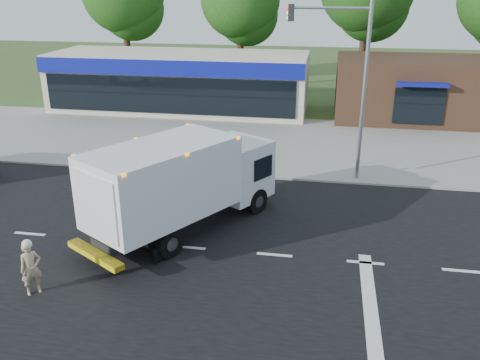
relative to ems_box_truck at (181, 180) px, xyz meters
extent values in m
plane|color=#385123|center=(3.52, -1.25, -2.03)|extent=(120.00, 120.00, 0.00)
cube|color=black|center=(3.52, -1.25, -2.03)|extent=(60.00, 14.00, 0.02)
cube|color=gray|center=(3.52, 6.95, -1.97)|extent=(60.00, 2.40, 0.12)
cube|color=gray|center=(3.52, 12.75, -2.02)|extent=(60.00, 9.00, 0.02)
cube|color=silver|center=(-5.48, -1.25, -2.01)|extent=(1.20, 0.15, 0.01)
cube|color=silver|center=(-2.48, -1.25, -2.01)|extent=(1.20, 0.15, 0.01)
cube|color=silver|center=(0.52, -1.25, -2.01)|extent=(1.20, 0.15, 0.01)
cube|color=silver|center=(3.52, -1.25, -2.01)|extent=(1.20, 0.15, 0.01)
cube|color=silver|center=(6.52, -1.25, -2.01)|extent=(1.20, 0.15, 0.01)
cube|color=silver|center=(9.52, -1.25, -2.01)|extent=(1.20, 0.15, 0.01)
cube|color=silver|center=(6.52, -4.25, -2.01)|extent=(0.40, 7.00, 0.01)
cube|color=black|center=(-0.45, -0.74, -1.28)|extent=(3.71, 5.13, 0.37)
cube|color=silver|center=(1.53, 2.50, -0.37)|extent=(3.08, 3.03, 2.25)
cube|color=black|center=(2.06, 3.37, -0.16)|extent=(1.82, 1.20, 0.96)
cube|color=white|center=(-0.45, -0.74, 0.22)|extent=(4.99, 5.91, 2.52)
cube|color=silver|center=(-1.86, -3.04, 0.16)|extent=(1.86, 1.17, 2.03)
cube|color=yellow|center=(-1.96, -3.21, -1.44)|extent=(2.39, 1.66, 0.19)
cube|color=orange|center=(-0.45, -0.74, 1.45)|extent=(4.91, 5.75, 0.09)
cylinder|color=black|center=(0.69, 3.08, -1.52)|extent=(0.81, 1.04, 1.03)
cylinder|color=black|center=(2.43, 2.01, -1.52)|extent=(0.81, 1.04, 1.03)
cylinder|color=black|center=(-1.76, -0.82, -1.52)|extent=(0.81, 1.04, 1.03)
cylinder|color=black|center=(0.07, -1.94, -1.52)|extent=(0.81, 1.04, 1.03)
imported|color=tan|center=(-3.25, -4.68, -1.20)|extent=(0.71, 0.71, 1.66)
sphere|color=white|center=(-3.25, -4.68, -0.40)|extent=(0.28, 0.28, 0.28)
cube|color=#BFB69E|center=(-5.48, 18.75, -0.03)|extent=(18.00, 6.00, 4.00)
cube|color=#0E1692|center=(-5.48, 15.70, 1.37)|extent=(18.00, 0.30, 1.00)
cube|color=black|center=(-5.48, 15.70, -0.43)|extent=(17.00, 0.12, 2.40)
cube|color=#382316|center=(10.52, 18.75, -0.03)|extent=(10.00, 6.00, 4.00)
cube|color=#0E1692|center=(10.52, 15.65, 0.87)|extent=(3.00, 1.20, 0.20)
cube|color=black|center=(10.52, 15.70, -0.53)|extent=(3.00, 0.12, 2.20)
cylinder|color=gray|center=(6.52, 6.35, 1.97)|extent=(0.18, 0.18, 8.00)
cylinder|color=gray|center=(4.82, 6.35, 5.57)|extent=(3.40, 0.12, 0.12)
cube|color=black|center=(3.22, 6.35, 5.37)|extent=(0.25, 0.25, 0.70)
cylinder|color=#332114|center=(-12.48, 26.75, 1.64)|extent=(0.56, 0.56, 7.35)
sphere|color=#194B15|center=(-11.98, 27.25, 4.48)|extent=(5.46, 5.46, 5.46)
cylinder|color=#332114|center=(-2.48, 26.75, 1.40)|extent=(0.56, 0.56, 6.86)
sphere|color=#194B15|center=(-1.98, 27.25, 4.04)|extent=(5.10, 5.10, 5.10)
cylinder|color=#332114|center=(7.52, 26.75, 1.89)|extent=(0.56, 0.56, 7.84)
sphere|color=#194B15|center=(8.02, 27.25, 4.91)|extent=(5.82, 5.82, 5.82)
camera|label=1|loc=(4.94, -16.27, 6.59)|focal=38.00mm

